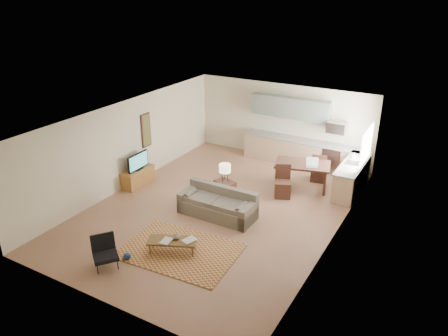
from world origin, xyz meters
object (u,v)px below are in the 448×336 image
Objects in this scene: armchair at (105,253)px; dining_table at (302,176)px; coffee_table at (172,246)px; console_table at (225,192)px; sofa at (217,203)px; tv_credenza at (138,177)px.

armchair is 6.47m from dining_table.
coffee_table is 1.64× the size of armchair.
coffee_table is 1.55m from armchair.
dining_table is at bearing 48.85° from coffee_table.
dining_table is (2.39, 6.02, 0.06)m from armchair.
coffee_table is at bearing -70.36° from console_table.
sofa is at bearing -59.00° from console_table.
armchair is 1.05× the size of console_table.
sofa reaches higher than coffee_table.
armchair reaches higher than tv_credenza.
coffee_table is at bearing -1.99° from armchair.
sofa is 3.12× the size of armchair.
dining_table is (1.41, 4.82, 0.24)m from coffee_table.
coffee_table is 0.71× the size of dining_table.
console_table is at bearing 68.84° from coffee_table.
coffee_table is 5.03m from dining_table.
armchair is (-1.01, -3.24, -0.03)m from sofa.
dining_table is at bearing 63.82° from sofa.
dining_table reaches higher than coffee_table.
console_table is (2.96, 0.33, 0.07)m from tv_credenza.
coffee_table is (-0.03, -2.05, -0.21)m from sofa.
console_table is (-0.21, 0.79, -0.05)m from sofa.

